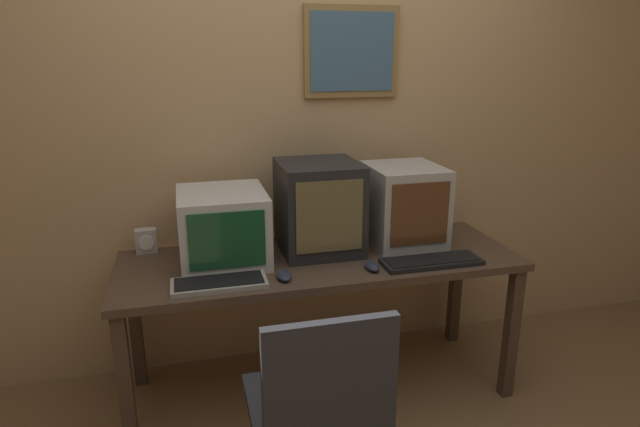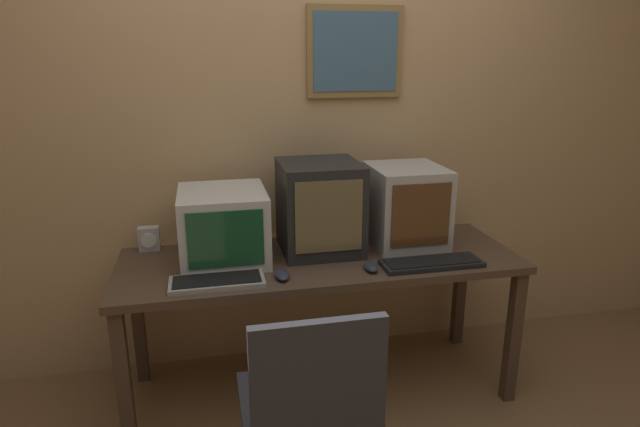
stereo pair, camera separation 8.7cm
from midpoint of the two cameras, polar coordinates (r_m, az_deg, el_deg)
wall_back at (r=2.79m, az=-3.17°, el=9.94°), size 8.00×0.08×2.60m
desk at (r=2.55m, az=-0.99°, el=-6.30°), size 1.86×0.65×0.71m
monitor_left at (r=2.48m, az=-11.30°, el=-1.36°), size 0.39×0.44×0.32m
monitor_center at (r=2.55m, az=-1.10°, el=0.71°), size 0.37×0.39×0.43m
monitor_right at (r=2.68m, az=8.01°, el=0.93°), size 0.35×0.39×0.39m
keyboard_main at (r=2.26m, az=-11.79°, el=-7.30°), size 0.39×0.16×0.03m
keyboard_side at (r=2.48m, az=10.83°, el=-5.04°), size 0.46×0.15×0.03m
mouse_near_keyboard at (r=2.29m, az=-4.96°, el=-6.59°), size 0.06×0.12×0.03m
mouse_far_corner at (r=2.38m, az=4.52°, el=-5.64°), size 0.06×0.11×0.03m
desk_clock at (r=2.70m, az=-18.90°, el=-2.79°), size 0.10×0.06×0.12m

